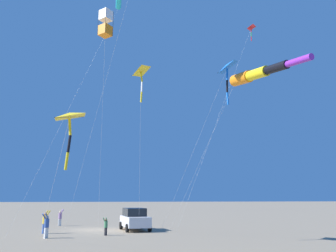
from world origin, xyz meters
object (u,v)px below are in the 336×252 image
kite_delta_orange_high_right (226,68)px  kite_delta_teal_far_right (69,117)px  parked_car (135,219)px  kite_delta_red_high_left (251,29)px  kite_delta_checkered_midright (140,72)px  kite_windsock_purple_drifting (256,74)px  person_bystander_far (106,225)px  cooler_box (129,226)px  kite_box_black_fish_shape (106,24)px  person_child_green_jacket (46,225)px  person_adult_flyer (45,221)px  person_child_grey_jacket (60,217)px

kite_delta_orange_high_right → kite_delta_teal_far_right: kite_delta_orange_high_right is taller
parked_car → kite_delta_red_high_left: bearing=-118.4°
parked_car → kite_delta_checkered_midright: size_ratio=0.39×
parked_car → kite_delta_checkered_midright: (-8.61, 1.12, 10.04)m
kite_windsock_purple_drifting → person_bystander_far: bearing=39.1°
cooler_box → kite_windsock_purple_drifting: bearing=-161.2°
cooler_box → kite_box_black_fish_shape: (-11.32, 3.36, 13.75)m
cooler_box → kite_delta_checkered_midright: bearing=175.3°
kite_delta_checkered_midright → cooler_box: bearing=-4.7°
kite_delta_teal_far_right → kite_windsock_purple_drifting: bearing=-74.3°
kite_delta_checkered_midright → kite_delta_red_high_left: size_ratio=0.65×
person_child_green_jacket → kite_windsock_purple_drifting: (-8.55, -11.77, 8.85)m
cooler_box → kite_box_black_fish_shape: size_ratio=0.04×
cooler_box → kite_box_black_fish_shape: kite_box_black_fish_shape is taller
person_adult_flyer → kite_delta_orange_high_right: (-6.45, -12.82, 11.39)m
cooler_box → person_adult_flyer: person_adult_flyer is taller
kite_delta_checkered_midright → kite_box_black_fish_shape: bearing=99.8°
person_child_green_jacket → kite_box_black_fish_shape: (-4.56, -3.19, 13.06)m
parked_car → kite_delta_orange_high_right: kite_delta_orange_high_right is taller
person_adult_flyer → kite_delta_checkered_midright: size_ratio=0.15×
person_child_green_jacket → kite_box_black_fish_shape: size_ratio=0.11×
kite_windsock_purple_drifting → kite_delta_orange_high_right: size_ratio=1.13×
parked_car → kite_delta_orange_high_right: size_ratio=0.34×
kite_delta_teal_far_right → kite_box_black_fish_shape: bearing=-13.4°
person_child_grey_jacket → kite_delta_orange_high_right: (-14.23, -12.12, 11.47)m
person_child_green_jacket → kite_box_black_fish_shape: kite_box_black_fish_shape is taller
parked_car → kite_box_black_fish_shape: kite_box_black_fish_shape is taller
kite_delta_red_high_left → person_adult_flyer: bearing=76.5°
parked_car → cooler_box: size_ratio=7.06×
parked_car → person_bystander_far: (-3.57, 2.68, -0.24)m
kite_delta_checkered_midright → parked_car: bearing=-7.4°
person_adult_flyer → person_child_green_jacket: 3.45m
kite_windsock_purple_drifting → kite_delta_teal_far_right: (-2.86, 10.20, -3.87)m
kite_delta_checkered_midright → person_child_green_jacket: bearing=53.8°
person_child_green_jacket → kite_windsock_purple_drifting: 17.02m
parked_car → person_adult_flyer: parked_car is taller
person_child_green_jacket → kite_delta_orange_high_right: bearing=-103.7°
kite_delta_red_high_left → kite_delta_orange_high_right: kite_delta_red_high_left is taller
cooler_box → kite_delta_checkered_midright: (-10.89, 0.90, 10.78)m
kite_box_black_fish_shape → kite_delta_red_high_left: size_ratio=0.84×
person_adult_flyer → person_child_grey_jacket: 7.82m
parked_car → person_adult_flyer: size_ratio=2.51×
person_child_green_jacket → parked_car: bearing=-56.5°
person_child_green_jacket → person_bystander_far: person_child_green_jacket is taller
person_bystander_far → parked_car: bearing=-36.9°
cooler_box → person_child_grey_jacket: 7.72m
person_child_grey_jacket → kite_delta_orange_high_right: kite_delta_orange_high_right is taller
person_bystander_far → cooler_box: bearing=-22.9°
kite_delta_checkered_midright → kite_delta_teal_far_right: bearing=150.7°
kite_windsock_purple_drifting → kite_delta_checkered_midright: kite_delta_checkered_midright is taller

